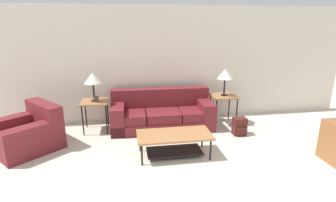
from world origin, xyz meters
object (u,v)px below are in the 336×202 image
at_px(table_lamp_right, 225,74).
at_px(backpack, 240,127).
at_px(armchair, 29,134).
at_px(coffee_table, 174,139).
at_px(side_table_right, 224,98).
at_px(side_table_left, 95,104).
at_px(couch, 162,114).
at_px(table_lamp_left, 93,78).

xyz_separation_m(table_lamp_right, backpack, (0.10, -0.70, -0.96)).
height_order(armchair, coffee_table, armchair).
bearing_deg(side_table_right, backpack, -81.46).
bearing_deg(side_table_left, table_lamp_right, 0.00).
height_order(table_lamp_right, backpack, table_lamp_right).
relative_size(couch, table_lamp_right, 3.65).
distance_m(couch, side_table_right, 1.44).
height_order(side_table_left, table_lamp_right, table_lamp_right).
relative_size(table_lamp_left, table_lamp_right, 1.00).
distance_m(couch, table_lamp_left, 1.65).
distance_m(coffee_table, backpack, 1.63).
xyz_separation_m(armchair, side_table_right, (3.95, 0.66, 0.31)).
xyz_separation_m(armchair, table_lamp_right, (3.95, 0.66, 0.86)).
relative_size(coffee_table, table_lamp_left, 2.11).
bearing_deg(armchair, side_table_left, 30.26).
relative_size(armchair, table_lamp_right, 2.34).
height_order(armchair, backpack, armchair).
distance_m(table_lamp_left, table_lamp_right, 2.83).
bearing_deg(couch, backpack, -24.10).
bearing_deg(table_lamp_right, coffee_table, -135.64).
bearing_deg(table_lamp_left, side_table_left, 0.00).
relative_size(coffee_table, backpack, 3.53).
height_order(couch, armchair, couch).
distance_m(couch, side_table_left, 1.44).
distance_m(armchair, coffee_table, 2.66).
xyz_separation_m(coffee_table, side_table_right, (1.38, 1.35, 0.29)).
xyz_separation_m(table_lamp_left, backpack, (2.93, -0.70, -0.96)).
xyz_separation_m(couch, side_table_right, (1.41, 0.02, 0.29)).
relative_size(coffee_table, side_table_left, 1.92).
bearing_deg(table_lamp_left, coffee_table, -43.21).
relative_size(side_table_left, backpack, 1.83).
bearing_deg(backpack, armchair, 179.45).
xyz_separation_m(side_table_right, backpack, (0.10, -0.70, -0.42)).
height_order(coffee_table, table_lamp_right, table_lamp_right).
bearing_deg(couch, table_lamp_right, 0.77).
height_order(side_table_right, table_lamp_right, table_lamp_right).
xyz_separation_m(couch, side_table_left, (-1.41, 0.02, 0.29)).
bearing_deg(table_lamp_right, table_lamp_left, 180.00).
relative_size(side_table_left, table_lamp_right, 1.10).
relative_size(couch, side_table_left, 3.33).
bearing_deg(table_lamp_right, side_table_left, 180.00).
xyz_separation_m(side_table_left, backpack, (2.93, -0.70, -0.42)).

